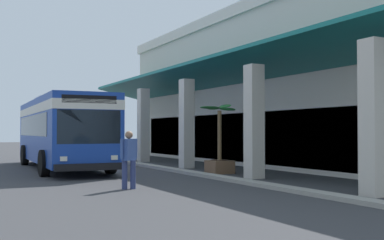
# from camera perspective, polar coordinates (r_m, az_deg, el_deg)

# --- Properties ---
(ground) EXTENTS (120.00, 120.00, 0.00)m
(ground) POSITION_cam_1_polar(r_m,az_deg,el_deg) (24.55, 6.87, -5.34)
(ground) COLOR #38383A
(curb_strip) EXTENTS (32.02, 0.50, 0.12)m
(curb_strip) POSITION_cam_1_polar(r_m,az_deg,el_deg) (21.18, -3.69, -5.81)
(curb_strip) COLOR #9E998E
(curb_strip) RESTS_ON ground
(plaza_building) EXTENTS (26.99, 14.40, 8.05)m
(plaza_building) POSITION_cam_1_polar(r_m,az_deg,el_deg) (26.65, 15.63, 3.68)
(plaza_building) COLOR beige
(plaza_building) RESTS_ON ground
(transit_bus) EXTENTS (11.30, 3.12, 3.34)m
(transit_bus) POSITION_cam_1_polar(r_m,az_deg,el_deg) (22.32, -15.55, -0.93)
(transit_bus) COLOR #193D9E
(transit_bus) RESTS_ON ground
(pedestrian) EXTENTS (0.47, 0.62, 1.70)m
(pedestrian) POSITION_cam_1_polar(r_m,az_deg,el_deg) (13.90, -7.66, -4.39)
(pedestrian) COLOR navy
(pedestrian) RESTS_ON ground
(potted_palm) EXTENTS (1.96, 1.81, 2.78)m
(potted_palm) POSITION_cam_1_polar(r_m,az_deg,el_deg) (19.03, 3.35, -4.55)
(potted_palm) COLOR brown
(potted_palm) RESTS_ON ground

